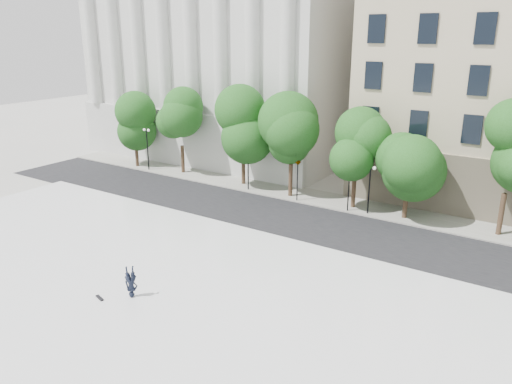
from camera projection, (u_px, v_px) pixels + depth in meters
ground at (96, 324)px, 25.23m from camera, size 160.00×160.00×0.00m
plaza at (140, 295)px, 27.54m from camera, size 44.00×22.00×0.45m
street at (279, 218)px, 39.53m from camera, size 60.00×8.00×0.02m
far_sidewalk at (314, 197)px, 44.28m from camera, size 60.00×4.00×0.12m
building_west at (248, 42)px, 60.84m from camera, size 31.50×27.65×25.60m
traffic_light_west at (298, 160)px, 42.22m from camera, size 0.44×1.74×4.19m
traffic_light_east at (350, 169)px, 39.76m from camera, size 0.38×1.58×4.13m
person_lying at (132, 293)px, 26.85m from camera, size 1.66×1.77×0.49m
skateboard at (100, 298)px, 26.72m from camera, size 0.71×0.37×0.07m
street_trees at (319, 142)px, 42.06m from camera, size 47.06×5.49×7.88m
lamp_posts at (300, 169)px, 42.66m from camera, size 37.55×0.28×4.50m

